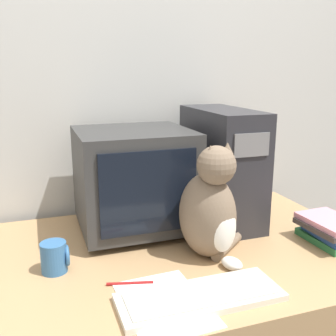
% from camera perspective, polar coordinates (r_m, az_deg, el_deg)
% --- Properties ---
extents(wall_back, '(7.00, 0.05, 2.50)m').
position_cam_1_polar(wall_back, '(1.74, -4.95, 10.15)').
color(wall_back, silver).
rests_on(wall_back, ground_plane).
extents(crt_monitor, '(0.41, 0.40, 0.39)m').
position_cam_1_polar(crt_monitor, '(1.48, -4.90, -1.63)').
color(crt_monitor, '#333333').
rests_on(crt_monitor, desk).
extents(computer_tower, '(0.19, 0.45, 0.45)m').
position_cam_1_polar(computer_tower, '(1.59, 7.73, 0.34)').
color(computer_tower, '#28282D').
rests_on(computer_tower, desk).
extents(keyboard, '(0.45, 0.16, 0.02)m').
position_cam_1_polar(keyboard, '(1.11, 4.70, -18.14)').
color(keyboard, silver).
rests_on(keyboard, desk).
extents(cat, '(0.27, 0.28, 0.38)m').
position_cam_1_polar(cat, '(1.28, 6.14, -6.03)').
color(cat, '#7A6651').
rests_on(cat, desk).
extents(book_stack, '(0.17, 0.22, 0.09)m').
position_cam_1_polar(book_stack, '(1.52, 22.36, -8.33)').
color(book_stack, '#28703D').
rests_on(book_stack, desk).
extents(pen, '(0.13, 0.04, 0.01)m').
position_cam_1_polar(pen, '(1.18, -5.54, -16.31)').
color(pen, maroon).
rests_on(pen, desk).
extents(paper_sheet, '(0.22, 0.31, 0.00)m').
position_cam_1_polar(paper_sheet, '(1.10, -0.54, -19.09)').
color(paper_sheet, white).
rests_on(paper_sheet, desk).
extents(mug, '(0.08, 0.08, 0.09)m').
position_cam_1_polar(mug, '(1.27, -16.09, -12.32)').
color(mug, '#33669E').
rests_on(mug, desk).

